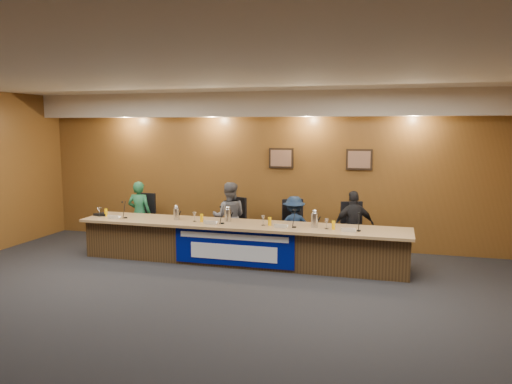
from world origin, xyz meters
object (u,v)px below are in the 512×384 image
Objects in this scene: carafe_mid at (228,216)px; dais_body at (240,244)px; panelist_d at (354,226)px; panelist_b at (229,217)px; carafe_right at (315,220)px; speakerphone at (102,214)px; panelist_c at (294,226)px; office_chair_d at (354,234)px; office_chair_c at (295,231)px; panelist_a at (139,213)px; office_chair_a at (142,222)px; carafe_left at (176,214)px; banner at (233,248)px; office_chair_b at (231,227)px.

dais_body is at bearing -11.83° from carafe_mid.
panelist_b is at bearing -21.27° from panelist_d.
dais_body is 1.47m from carafe_right.
panelist_b is 4.40× the size of speakerphone.
panelist_c is 1.15m from office_chair_d.
office_chair_c is 1.88× the size of carafe_right.
panelist_c reaches higher than office_chair_c.
panelist_a reaches higher than dais_body.
panelist_d is at bearing 157.91° from panelist_c.
carafe_right is at bearing -83.31° from office_chair_c.
panelist_a is 4.27× the size of speakerphone.
office_chair_c is 1.09m from carafe_right.
carafe_right is 0.80× the size of speakerphone.
office_chair_a is 1.54m from carafe_left.
panelist_a is 1.44m from carafe_left.
dais_body is 23.49× the size of carafe_right.
office_chair_c is at bearing 22.25° from carafe_left.
carafe_mid is 2.62m from speakerphone.
carafe_mid is at bearing 157.02° from panelist_a.
panelist_d is 2.37m from carafe_mid.
panelist_c is 2.26m from carafe_left.
panelist_a is 2.84× the size of office_chair_d.
office_chair_c is (1.32, 0.10, -0.22)m from panelist_b.
carafe_mid reaches higher than banner.
office_chair_c is 1.00× the size of office_chair_d.
panelist_d is (4.47, 0.00, -0.02)m from panelist_a.
dais_body is 2.17m from office_chair_d.
panelist_a is at bearing 163.35° from dais_body.
office_chair_a and office_chair_b have the same top height.
office_chair_b is (2.01, 0.10, -0.20)m from panelist_a.
panelist_d reaches higher than speakerphone.
office_chair_b is 1.50× the size of speakerphone.
carafe_right is at bearing -1.35° from dais_body.
panelist_d is 1.01m from carafe_right.
office_chair_a is (-2.47, 0.84, 0.13)m from dais_body.
office_chair_a is at bearing -22.56° from panelist_d.
banner is 6.88× the size of speakerphone.
carafe_mid is at bearing 9.54° from panelist_c.
carafe_right reaches higher than carafe_left.
panelist_c is 0.89× the size of panelist_d.
panelist_d is 3.35m from carafe_left.
office_chair_b is (-2.46, 0.10, -0.18)m from panelist_d.
office_chair_b is at bearing 159.77° from office_chair_d.
panelist_a is at bearing -21.27° from panelist_d.
office_chair_a is 2.38m from carafe_mid.
panelist_c is 0.98m from carafe_right.
panelist_b is 2.93× the size of office_chair_b.
dais_body is 2.62m from office_chair_a.
carafe_mid reaches higher than carafe_left.
panelist_a is 0.23m from office_chair_a.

